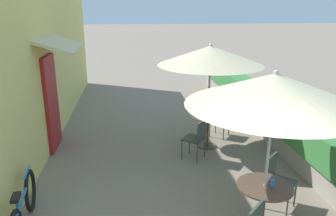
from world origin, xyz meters
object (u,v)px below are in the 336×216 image
(cafe_chair_near_right, at_px, (277,177))
(patio_table_mid, at_px, (208,125))
(patio_umbrella_mid, at_px, (211,56))
(patio_umbrella_near, at_px, (275,90))
(cafe_chair_mid_right, at_px, (197,136))
(patio_table_near, at_px, (264,199))
(bicycle_leaning, at_px, (24,210))
(cafe_chair_mid_left, at_px, (217,116))
(coffee_cup_mid, at_px, (207,115))
(coffee_cup_near, at_px, (273,183))

(cafe_chair_near_right, height_order, patio_table_mid, cafe_chair_near_right)
(cafe_chair_near_right, distance_m, patio_umbrella_mid, 2.96)
(patio_umbrella_near, relative_size, cafe_chair_mid_right, 2.70)
(cafe_chair_near_right, bearing_deg, patio_table_near, 6.03)
(patio_table_mid, relative_size, cafe_chair_mid_right, 0.88)
(patio_table_near, distance_m, bicycle_leaning, 3.38)
(cafe_chair_mid_left, bearing_deg, bicycle_leaning, -10.84)
(cafe_chair_mid_right, distance_m, bicycle_leaning, 3.52)
(cafe_chair_mid_left, relative_size, coffee_cup_mid, 9.67)
(patio_table_near, xyz_separation_m, bicycle_leaning, (-3.35, 0.39, -0.18))
(coffee_cup_near, xyz_separation_m, coffee_cup_mid, (-0.21, 2.96, 0.00))
(bicycle_leaning, bearing_deg, patio_umbrella_mid, 32.12)
(patio_table_near, relative_size, cafe_chair_mid_right, 0.88)
(coffee_cup_near, relative_size, cafe_chair_mid_left, 0.10)
(coffee_cup_near, bearing_deg, patio_table_near, 174.90)
(patio_table_near, height_order, cafe_chair_mid_left, cafe_chair_mid_left)
(patio_umbrella_near, distance_m, cafe_chair_near_right, 1.74)
(cafe_chair_near_right, relative_size, patio_table_mid, 1.13)
(bicycle_leaning, bearing_deg, cafe_chair_mid_left, 35.01)
(coffee_cup_mid, xyz_separation_m, bicycle_leaning, (-3.24, -2.56, -0.43))
(patio_table_near, relative_size, patio_table_mid, 1.00)
(patio_umbrella_near, distance_m, coffee_cup_mid, 3.24)
(patio_umbrella_mid, height_order, cafe_chair_mid_left, patio_umbrella_mid)
(patio_umbrella_near, height_order, patio_table_mid, patio_umbrella_near)
(cafe_chair_near_right, height_order, coffee_cup_mid, cafe_chair_near_right)
(patio_umbrella_mid, distance_m, cafe_chair_mid_right, 1.74)
(coffee_cup_near, relative_size, bicycle_leaning, 0.05)
(coffee_cup_near, height_order, cafe_chair_mid_left, cafe_chair_mid_left)
(patio_table_near, distance_m, patio_table_mid, 3.02)
(coffee_cup_near, distance_m, coffee_cup_mid, 2.97)
(cafe_chair_near_right, bearing_deg, coffee_cup_mid, -121.81)
(patio_table_mid, height_order, cafe_chair_mid_left, cafe_chair_mid_left)
(patio_table_mid, bearing_deg, cafe_chair_near_right, -77.66)
(patio_table_near, height_order, cafe_chair_mid_right, cafe_chair_mid_right)
(coffee_cup_near, bearing_deg, bicycle_leaning, 173.34)
(patio_umbrella_near, distance_m, patio_table_mid, 3.40)
(patio_table_near, bearing_deg, coffee_cup_near, -5.10)
(patio_table_near, distance_m, coffee_cup_near, 0.27)
(patio_table_near, bearing_deg, coffee_cup_mid, 92.19)
(coffee_cup_mid, bearing_deg, patio_umbrella_near, -87.81)
(cafe_chair_mid_right, xyz_separation_m, bicycle_leaning, (-2.89, -2.00, -0.17))
(patio_table_near, xyz_separation_m, cafe_chair_mid_left, (0.30, 3.64, -0.02))
(patio_umbrella_mid, xyz_separation_m, bicycle_leaning, (-3.27, -2.62, -1.75))
(coffee_cup_near, xyz_separation_m, cafe_chair_mid_left, (0.20, 3.64, -0.27))
(patio_table_near, distance_m, patio_umbrella_near, 1.57)
(patio_table_near, relative_size, coffee_cup_near, 8.53)
(cafe_chair_mid_right, bearing_deg, coffee_cup_mid, 5.59)
(coffee_cup_near, height_order, coffee_cup_mid, same)
(patio_table_near, relative_size, cafe_chair_near_right, 0.88)
(patio_table_mid, distance_m, coffee_cup_mid, 0.26)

